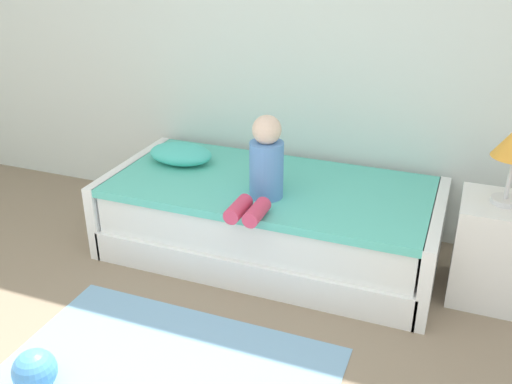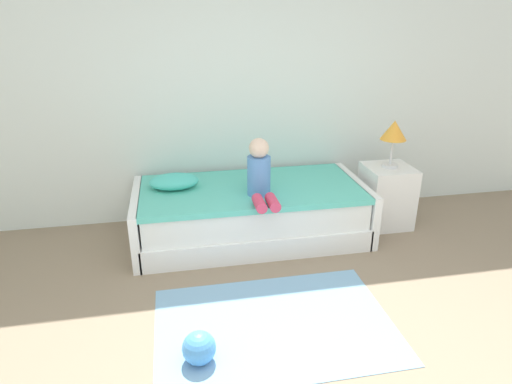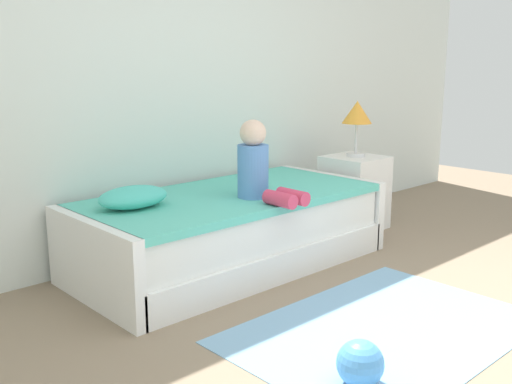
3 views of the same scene
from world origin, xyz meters
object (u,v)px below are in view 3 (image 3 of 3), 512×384
object	(u,v)px
table_lamp	(357,115)
pillow	(133,197)
bed	(231,230)
child_figure	(258,167)
nightstand	(354,192)
toy_ball	(360,364)

from	to	relation	value
table_lamp	pillow	distance (m)	2.07
bed	pillow	world-z (taller)	pillow
child_figure	pillow	xyz separation A→B (m)	(-0.72, 0.33, -0.14)
bed	nightstand	size ratio (longest dim) A/B	3.52
table_lamp	toy_ball	world-z (taller)	table_lamp
table_lamp	child_figure	bearing A→B (deg)	-169.76
bed	nightstand	xyz separation A→B (m)	(1.35, 0.01, 0.05)
bed	child_figure	world-z (taller)	child_figure
table_lamp	toy_ball	bearing A→B (deg)	-141.44
nightstand	child_figure	bearing A→B (deg)	-169.76
nightstand	child_figure	xyz separation A→B (m)	(-1.31, -0.24, 0.40)
table_lamp	nightstand	bearing A→B (deg)	0.00
bed	child_figure	bearing A→B (deg)	-80.39
nightstand	table_lamp	bearing A→B (deg)	0.00
toy_ball	pillow	bearing A→B (deg)	92.85
nightstand	child_figure	distance (m)	1.39
nightstand	pillow	size ratio (longest dim) A/B	1.36
child_figure	pillow	bearing A→B (deg)	155.46
pillow	bed	bearing A→B (deg)	-8.36
table_lamp	child_figure	distance (m)	1.35
bed	nightstand	world-z (taller)	nightstand
bed	pillow	size ratio (longest dim) A/B	4.80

